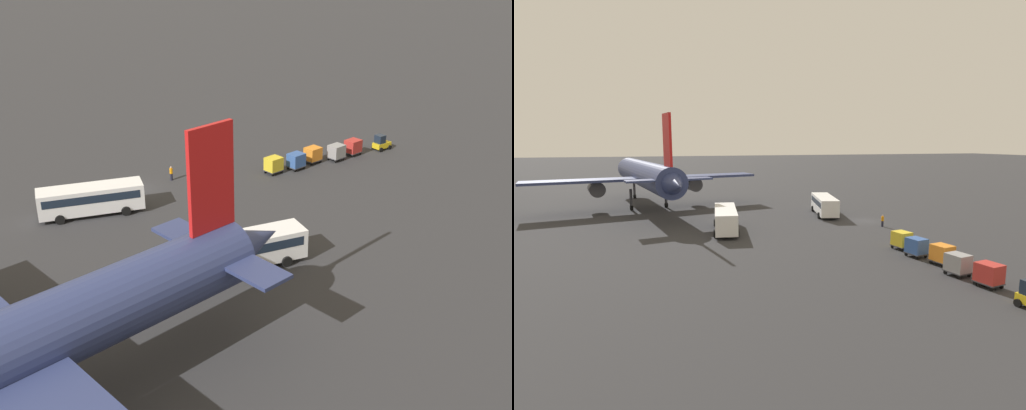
% 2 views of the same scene
% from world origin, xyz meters
% --- Properties ---
extents(ground_plane, '(600.00, 600.00, 0.00)m').
position_xyz_m(ground_plane, '(0.00, 0.00, 0.00)').
color(ground_plane, '#2D2D30').
extents(airplane, '(47.16, 40.72, 16.31)m').
position_xyz_m(airplane, '(22.46, 32.61, 6.13)').
color(airplane, navy).
rests_on(airplane, ground).
extents(shuttle_bus_near, '(11.22, 5.37, 3.13)m').
position_xyz_m(shuttle_bus_near, '(6.69, 3.76, 1.88)').
color(shuttle_bus_near, white).
rests_on(shuttle_bus_near, ground).
extents(shuttle_bus_far, '(11.61, 4.50, 3.14)m').
position_xyz_m(shuttle_bus_far, '(-1.07, 21.98, 1.89)').
color(shuttle_bus_far, white).
rests_on(shuttle_bus_far, ground).
extents(worker_person, '(0.38, 0.38, 1.74)m').
position_xyz_m(worker_person, '(-4.55, -0.44, 0.87)').
color(worker_person, '#1E1E2D').
rests_on(worker_person, ground).
extents(cargo_cart_red, '(2.25, 1.99, 2.06)m').
position_xyz_m(cargo_cart_red, '(-28.67, 4.29, 1.19)').
color(cargo_cart_red, '#38383D').
rests_on(cargo_cart_red, ground).
extents(cargo_cart_grey, '(2.25, 1.99, 2.06)m').
position_xyz_m(cargo_cart_grey, '(-25.53, 4.73, 1.19)').
color(cargo_cart_grey, '#38383D').
rests_on(cargo_cart_grey, ground).
extents(cargo_cart_orange, '(2.25, 1.99, 2.06)m').
position_xyz_m(cargo_cart_orange, '(-22.39, 3.87, 1.19)').
color(cargo_cart_orange, '#38383D').
rests_on(cargo_cart_orange, ground).
extents(cargo_cart_blue, '(2.25, 1.99, 2.06)m').
position_xyz_m(cargo_cart_blue, '(-19.25, 4.58, 1.19)').
color(cargo_cart_blue, '#38383D').
rests_on(cargo_cart_blue, ground).
extents(cargo_cart_yellow, '(2.25, 1.99, 2.06)m').
position_xyz_m(cargo_cart_yellow, '(-16.11, 4.25, 1.19)').
color(cargo_cart_yellow, '#38383D').
rests_on(cargo_cart_yellow, ground).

